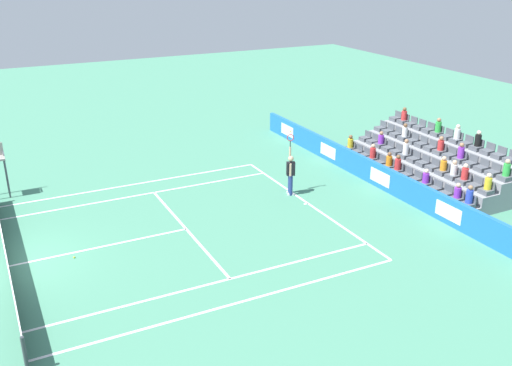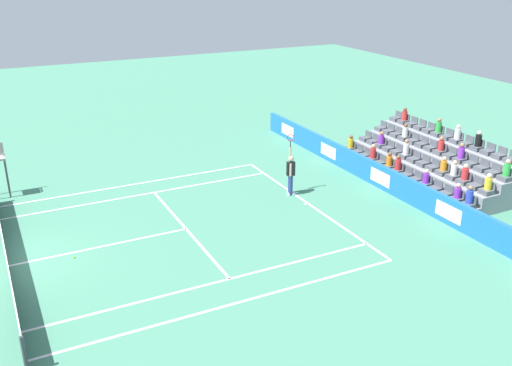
% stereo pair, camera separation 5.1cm
% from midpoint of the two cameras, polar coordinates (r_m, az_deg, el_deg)
% --- Properties ---
extents(ground_plane, '(80.00, 80.00, 0.00)m').
position_cam_midpoint_polar(ground_plane, '(21.26, -23.60, -7.65)').
color(ground_plane, '#47896B').
extents(line_baseline, '(10.97, 0.10, 0.01)m').
position_cam_midpoint_polar(line_baseline, '(24.39, 5.15, -2.03)').
color(line_baseline, white).
rests_on(line_baseline, ground).
extents(line_service, '(8.23, 0.10, 0.01)m').
position_cam_midpoint_polar(line_service, '(22.22, -7.05, -4.57)').
color(line_service, white).
rests_on(line_service, ground).
extents(line_centre_service, '(0.10, 6.40, 0.01)m').
position_cam_midpoint_polar(line_centre_service, '(21.51, -15.12, -6.13)').
color(line_centre_service, white).
rests_on(line_centre_service, ground).
extents(line_singles_sideline_left, '(0.10, 11.89, 0.01)m').
position_cam_midpoint_polar(line_singles_sideline_left, '(25.70, -11.16, -1.11)').
color(line_singles_sideline_left, white).
rests_on(line_singles_sideline_left, ground).
extents(line_singles_sideline_right, '(0.10, 11.89, 0.01)m').
position_cam_midpoint_polar(line_singles_sideline_right, '(18.69, -3.97, -9.84)').
color(line_singles_sideline_right, white).
rests_on(line_singles_sideline_right, ground).
extents(line_doubles_sideline_left, '(0.10, 11.89, 0.01)m').
position_cam_midpoint_polar(line_doubles_sideline_left, '(26.94, -11.97, -0.10)').
color(line_doubles_sideline_left, white).
rests_on(line_doubles_sideline_left, ground).
extents(line_doubles_sideline_right, '(0.10, 11.89, 0.01)m').
position_cam_midpoint_polar(line_doubles_sideline_right, '(17.63, -2.20, -11.93)').
color(line_doubles_sideline_right, white).
rests_on(line_doubles_sideline_right, ground).
extents(line_centre_mark, '(0.10, 0.20, 0.01)m').
position_cam_midpoint_polar(line_centre_mark, '(24.34, 4.95, -2.08)').
color(line_centre_mark, white).
rests_on(line_centre_mark, ground).
extents(sponsor_barrier, '(21.09, 0.22, 1.08)m').
position_cam_midpoint_polar(sponsor_barrier, '(26.31, 12.39, 0.58)').
color(sponsor_barrier, '#1E66AD').
rests_on(sponsor_barrier, ground).
extents(tennis_net, '(11.97, 0.10, 1.07)m').
position_cam_midpoint_polar(tennis_net, '(21.04, -23.80, -6.47)').
color(tennis_net, '#33383D').
rests_on(tennis_net, ground).
extents(tennis_player, '(0.51, 0.43, 2.85)m').
position_cam_midpoint_polar(tennis_player, '(24.93, 3.41, 1.00)').
color(tennis_player, navy).
rests_on(tennis_player, ground).
extents(stadium_stand, '(8.68, 3.80, 2.60)m').
position_cam_midpoint_polar(stadium_stand, '(28.11, 17.11, 1.81)').
color(stadium_stand, gray).
rests_on(stadium_stand, ground).
extents(loose_tennis_ball, '(0.07, 0.07, 0.07)m').
position_cam_midpoint_polar(loose_tennis_ball, '(20.99, -17.76, -7.07)').
color(loose_tennis_ball, '#D1E533').
rests_on(loose_tennis_ball, ground).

